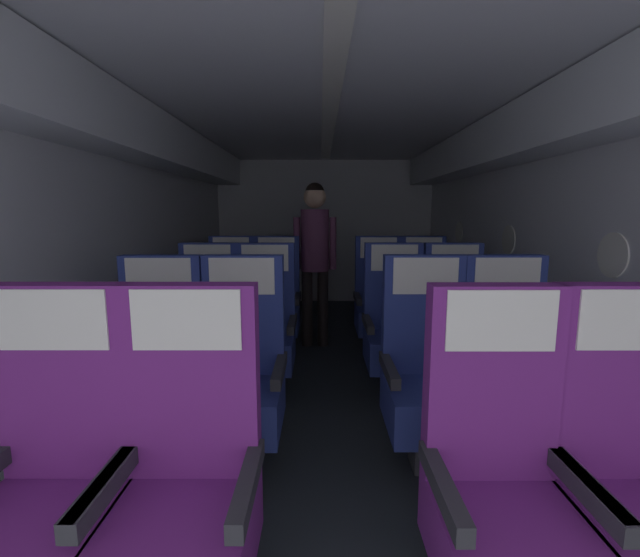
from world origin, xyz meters
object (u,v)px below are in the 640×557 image
at_px(seat_c_left_window, 206,331).
at_px(seat_a_left_window, 50,493).
at_px(seat_a_left_aisle, 185,493).
at_px(seat_c_right_aisle, 454,331).
at_px(seat_b_left_aisle, 241,379).
at_px(seat_d_left_window, 230,304).
at_px(seat_b_left_window, 157,379).
at_px(seat_d_right_aisle, 423,304).
at_px(flight_attendant, 314,247).
at_px(seat_c_right_window, 394,331).
at_px(seat_c_left_aisle, 264,331).
at_px(seat_a_right_window, 502,495).
at_px(seat_b_right_window, 425,378).
at_px(seat_b_right_aisle, 507,378).
at_px(seat_a_right_aisle, 634,493).
at_px(seat_d_left_aisle, 276,304).
at_px(seat_d_right_window, 378,304).

bearing_deg(seat_c_left_window, seat_a_left_window, -90.20).
height_order(seat_a_left_aisle, seat_c_right_aisle, same).
height_order(seat_b_left_aisle, seat_d_left_window, same).
bearing_deg(seat_a_left_aisle, seat_b_left_window, 115.06).
bearing_deg(seat_b_left_aisle, seat_d_right_aisle, 52.70).
xyz_separation_m(seat_d_left_window, flight_attendant, (0.82, 0.20, 0.55)).
distance_m(seat_a_left_aisle, flight_attendant, 3.11).
distance_m(seat_c_right_aisle, seat_c_right_window, 0.46).
relative_size(seat_b_left_window, seat_c_left_aisle, 1.00).
bearing_deg(seat_d_right_aisle, seat_d_left_window, 179.92).
distance_m(seat_a_right_window, seat_b_right_window, 0.97).
height_order(seat_a_left_window, seat_a_right_window, same).
relative_size(seat_a_left_aisle, seat_c_right_window, 1.00).
bearing_deg(seat_b_left_aisle, seat_b_right_aisle, 0.30).
bearing_deg(seat_c_right_aisle, seat_b_right_window, -115.73).
distance_m(seat_a_right_aisle, seat_b_left_window, 2.10).
height_order(seat_d_right_aisle, flight_attendant, flight_attendant).
bearing_deg(seat_d_left_aisle, seat_a_right_window, -70.50).
height_order(seat_b_right_window, seat_c_right_window, same).
bearing_deg(seat_b_left_aisle, seat_d_right_window, 62.07).
height_order(seat_b_right_aisle, seat_c_left_window, same).
relative_size(seat_b_left_window, seat_b_right_window, 1.00).
xyz_separation_m(seat_b_left_aisle, seat_d_right_window, (0.99, 1.88, 0.00)).
height_order(seat_c_left_aisle, seat_c_right_aisle, same).
bearing_deg(seat_c_left_aisle, seat_c_left_window, 178.05).
xyz_separation_m(seat_a_right_aisle, seat_b_right_window, (-0.43, 0.96, 0.00)).
relative_size(seat_a_right_aisle, seat_b_left_window, 1.00).
xyz_separation_m(seat_b_right_window, seat_d_left_aisle, (-1.00, 1.87, 0.00)).
xyz_separation_m(seat_d_left_aisle, flight_attendant, (0.37, 0.21, 0.55)).
bearing_deg(seat_b_left_window, seat_a_right_aisle, -26.69).
relative_size(seat_a_left_window, seat_c_right_aisle, 1.00).
height_order(seat_d_left_aisle, seat_d_right_window, same).
xyz_separation_m(seat_b_right_window, seat_c_right_window, (-0.01, 0.94, 0.00)).
xyz_separation_m(seat_b_left_aisle, seat_d_left_window, (-0.45, 1.89, 0.00)).
distance_m(seat_c_right_window, seat_d_left_window, 1.72).
bearing_deg(seat_b_left_window, seat_d_right_aisle, 45.12).
bearing_deg(seat_a_right_aisle, seat_b_left_aisle, 146.38).
relative_size(seat_c_right_window, seat_d_left_aisle, 1.00).
bearing_deg(seat_a_right_window, seat_c_left_window, 126.98).
bearing_deg(seat_d_left_window, seat_c_right_window, -33.33).
bearing_deg(seat_b_left_aisle, seat_d_left_window, 103.29).
distance_m(seat_c_left_window, seat_c_left_aisle, 0.44).
bearing_deg(seat_d_right_aisle, seat_b_right_aisle, -89.88).
bearing_deg(seat_a_left_aisle, seat_a_left_window, 179.89).
bearing_deg(seat_d_left_aisle, seat_b_left_window, -103.34).
height_order(seat_a_left_aisle, seat_b_left_aisle, same).
bearing_deg(seat_a_left_aisle, seat_d_left_aisle, 89.89).
height_order(seat_c_right_aisle, seat_c_right_window, same).
height_order(seat_d_left_aisle, flight_attendant, flight_attendant).
bearing_deg(seat_a_right_aisle, seat_c_left_aisle, 127.12).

